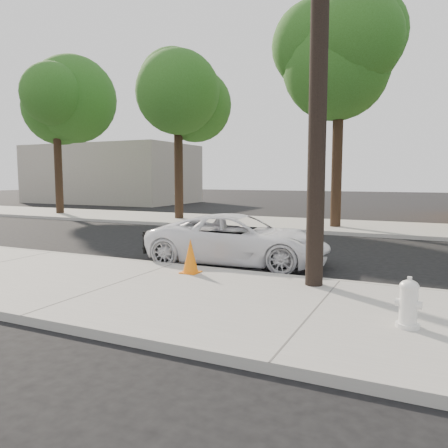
% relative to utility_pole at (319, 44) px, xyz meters
% --- Properties ---
extents(ground, '(120.00, 120.00, 0.00)m').
position_rel_utility_pole_xyz_m(ground, '(-3.60, 2.70, -4.70)').
color(ground, black).
rests_on(ground, ground).
extents(near_sidewalk, '(90.00, 4.40, 0.15)m').
position_rel_utility_pole_xyz_m(near_sidewalk, '(-3.60, -1.60, -4.62)').
color(near_sidewalk, gray).
rests_on(near_sidewalk, ground).
extents(far_sidewalk, '(90.00, 5.00, 0.15)m').
position_rel_utility_pole_xyz_m(far_sidewalk, '(-3.60, 11.20, -4.62)').
color(far_sidewalk, gray).
rests_on(far_sidewalk, ground).
extents(curb_near, '(90.00, 0.12, 0.16)m').
position_rel_utility_pole_xyz_m(curb_near, '(-3.60, 0.60, -4.62)').
color(curb_near, '#9E9B93').
rests_on(curb_near, ground).
extents(building_far, '(14.00, 8.00, 5.00)m').
position_rel_utility_pole_xyz_m(building_far, '(-23.60, 22.70, -2.20)').
color(building_far, gray).
rests_on(building_far, ground).
extents(utility_pole, '(1.40, 0.34, 9.00)m').
position_rel_utility_pole_xyz_m(utility_pole, '(0.00, 0.00, 0.00)').
color(utility_pole, black).
rests_on(utility_pole, near_sidewalk).
extents(tree_a, '(4.65, 4.50, 9.00)m').
position_rel_utility_pole_xyz_m(tree_a, '(-17.40, 10.55, 1.83)').
color(tree_a, black).
rests_on(tree_a, far_sidewalk).
extents(tree_b, '(4.34, 4.20, 8.45)m').
position_rel_utility_pole_xyz_m(tree_b, '(-9.41, 10.76, 1.45)').
color(tree_b, black).
rests_on(tree_b, far_sidewalk).
extents(tree_c, '(4.96, 4.80, 9.55)m').
position_rel_utility_pole_xyz_m(tree_c, '(-1.38, 10.34, 2.21)').
color(tree_c, black).
rests_on(tree_c, far_sidewalk).
extents(police_cruiser, '(4.87, 2.63, 1.30)m').
position_rel_utility_pole_xyz_m(police_cruiser, '(-2.45, 1.95, -4.05)').
color(police_cruiser, white).
rests_on(police_cruiser, ground).
extents(fire_hydrant, '(0.36, 0.33, 0.68)m').
position_rel_utility_pole_xyz_m(fire_hydrant, '(1.78, -1.85, -4.22)').
color(fire_hydrant, white).
rests_on(fire_hydrant, near_sidewalk).
extents(traffic_cone, '(0.39, 0.39, 0.76)m').
position_rel_utility_pole_xyz_m(traffic_cone, '(-2.73, -0.08, -4.18)').
color(traffic_cone, orange).
rests_on(traffic_cone, near_sidewalk).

